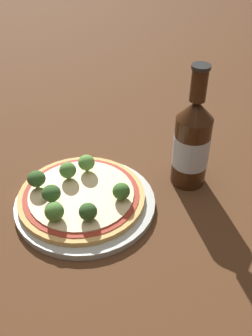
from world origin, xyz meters
TOP-DOWN VIEW (x-y plane):
  - ground_plane at (0.00, 0.00)m, footprint 3.00×3.00m
  - plate at (-0.00, -0.02)m, footprint 0.25×0.25m
  - pizza at (-0.01, -0.02)m, footprint 0.23×0.23m
  - broccoli_floret_0 at (-0.04, -0.06)m, footprint 0.03×0.03m
  - broccoli_floret_1 at (-0.05, 0.01)m, footprint 0.03×0.03m
  - broccoli_floret_2 at (-0.01, -0.09)m, footprint 0.03×0.03m
  - broccoli_floret_3 at (0.06, -0.00)m, footprint 0.03×0.03m
  - broccoli_floret_4 at (0.03, -0.07)m, footprint 0.03×0.03m
  - broccoli_floret_5 at (-0.09, -0.04)m, footprint 0.03×0.03m
  - broccoli_floret_6 at (-0.03, 0.04)m, footprint 0.03×0.03m
  - beer_bottle at (0.14, 0.13)m, footprint 0.07×0.07m

SIDE VIEW (x-z plane):
  - ground_plane at x=0.00m, z-range 0.00..0.00m
  - plate at x=0.00m, z-range 0.00..0.01m
  - pizza at x=-0.01m, z-range 0.01..0.03m
  - broccoli_floret_4 at x=0.03m, z-range 0.03..0.06m
  - broccoli_floret_2 at x=-0.01m, z-range 0.03..0.06m
  - broccoli_floret_3 at x=0.06m, z-range 0.03..0.06m
  - broccoli_floret_0 at x=-0.04m, z-range 0.03..0.06m
  - broccoli_floret_1 at x=-0.05m, z-range 0.03..0.06m
  - broccoli_floret_5 at x=-0.09m, z-range 0.03..0.06m
  - broccoli_floret_6 at x=-0.03m, z-range 0.03..0.06m
  - beer_bottle at x=0.14m, z-range -0.03..0.21m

